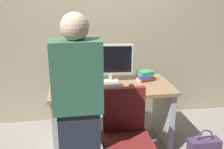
{
  "coord_description": "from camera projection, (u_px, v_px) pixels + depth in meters",
  "views": [
    {
      "loc": [
        -0.45,
        -2.82,
        1.77
      ],
      "look_at": [
        0.0,
        -0.05,
        0.89
      ],
      "focal_mm": 41.91,
      "sensor_mm": 36.0,
      "label": 1
    }
  ],
  "objects": [
    {
      "name": "handbag",
      "position": [
        204.0,
        149.0,
        2.85
      ],
      "size": [
        0.34,
        0.14,
        0.38
      ],
      "color": "#4C3356",
      "rests_on": "ground"
    },
    {
      "name": "book_stack",
      "position": [
        145.0,
        76.0,
        3.2
      ],
      "size": [
        0.22,
        0.2,
        0.11
      ],
      "color": "white",
      "rests_on": "desk"
    },
    {
      "name": "desk",
      "position": [
        111.0,
        104.0,
        3.1
      ],
      "size": [
        1.42,
        0.72,
        0.74
      ],
      "color": "#93704C",
      "rests_on": "ground"
    },
    {
      "name": "cup_near_keyboard",
      "position": [
        74.0,
        86.0,
        2.87
      ],
      "size": [
        0.07,
        0.07,
        0.09
      ],
      "primitive_type": "cylinder",
      "color": "#3372B2",
      "rests_on": "desk"
    },
    {
      "name": "person_at_desk",
      "position": [
        78.0,
        111.0,
        2.16
      ],
      "size": [
        0.4,
        0.24,
        1.64
      ],
      "color": "#262838",
      "rests_on": "ground"
    },
    {
      "name": "mouse",
      "position": [
        131.0,
        86.0,
        2.98
      ],
      "size": [
        0.06,
        0.1,
        0.03
      ],
      "primitive_type": "ellipsoid",
      "color": "black",
      "rests_on": "desk"
    },
    {
      "name": "ground_plane",
      "position": [
        111.0,
        142.0,
        3.25
      ],
      "size": [
        9.0,
        9.0,
        0.0
      ],
      "primitive_type": "plane",
      "color": "gray"
    },
    {
      "name": "keyboard",
      "position": [
        105.0,
        88.0,
        2.94
      ],
      "size": [
        0.44,
        0.15,
        0.02
      ],
      "primitive_type": "cube",
      "rotation": [
        0.0,
        0.0,
        0.04
      ],
      "color": "#262626",
      "rests_on": "desk"
    },
    {
      "name": "wall_back",
      "position": [
        102.0,
        14.0,
        3.53
      ],
      "size": [
        6.4,
        0.1,
        3.0
      ],
      "primitive_type": "cube",
      "color": "tan",
      "rests_on": "ground"
    },
    {
      "name": "office_chair",
      "position": [
        126.0,
        144.0,
        2.42
      ],
      "size": [
        0.52,
        0.52,
        0.94
      ],
      "color": "black",
      "rests_on": "ground"
    },
    {
      "name": "monitor",
      "position": [
        110.0,
        61.0,
        3.11
      ],
      "size": [
        0.54,
        0.16,
        0.46
      ],
      "color": "silver",
      "rests_on": "desk"
    }
  ]
}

